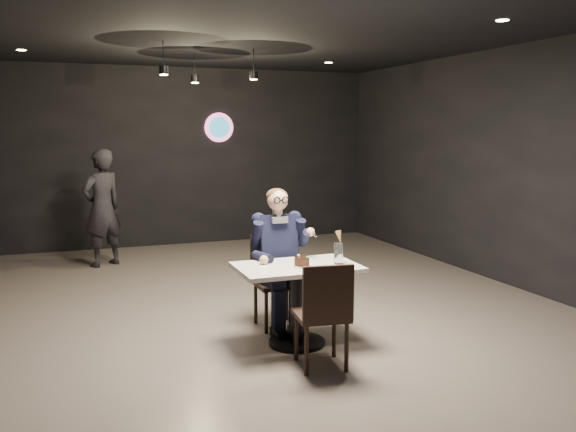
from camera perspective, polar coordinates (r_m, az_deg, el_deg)
name	(u,v)px	position (r m, az deg, el deg)	size (l,w,h in m)	color
floor	(252,320)	(6.46, -3.40, -9.68)	(9.00, 9.00, 0.00)	#6D615B
wall_sign	(219,127)	(10.67, -6.48, 8.24)	(0.50, 0.06, 0.50)	pink
pendant_lights	(204,58)	(8.14, -7.86, 14.46)	(1.40, 1.20, 0.36)	black
main_table	(297,305)	(5.65, 0.83, -8.32)	(1.10, 0.70, 0.75)	white
chair_far	(277,282)	(6.13, -1.05, -6.19)	(0.42, 0.46, 0.92)	black
chair_near	(321,313)	(5.13, 3.11, -9.05)	(0.42, 0.46, 0.92)	black
seated_man	(277,257)	(6.07, -1.06, -3.81)	(0.60, 0.80, 1.44)	black
dessert_plate	(304,266)	(5.49, 1.50, -4.71)	(0.20, 0.20, 0.01)	white
cake_slice	(302,262)	(5.47, 1.31, -4.28)	(0.10, 0.09, 0.07)	black
mint_leaf	(309,257)	(5.46, 1.99, -3.86)	(0.07, 0.04, 0.01)	#2A8034
sundae_glass	(338,253)	(5.62, 4.74, -3.51)	(0.08, 0.08, 0.19)	silver
wafer_cone	(339,237)	(5.63, 4.83, -1.98)	(0.06, 0.06, 0.12)	tan
passerby	(102,208)	(9.17, -17.00, 0.73)	(0.62, 0.41, 1.70)	black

